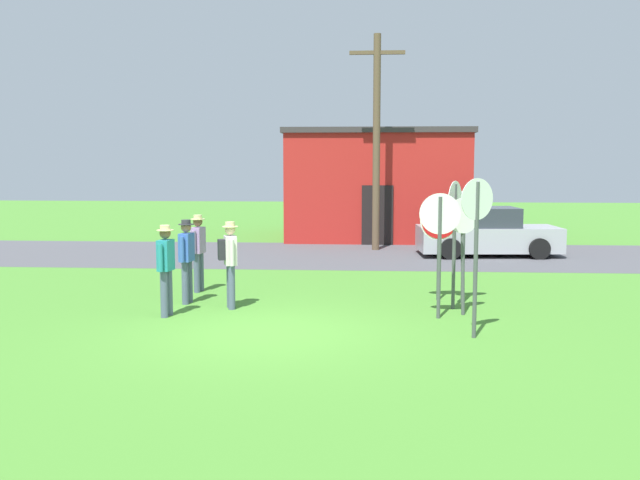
{
  "coord_description": "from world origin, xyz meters",
  "views": [
    {
      "loc": [
        1.76,
        -11.76,
        2.91
      ],
      "look_at": [
        0.75,
        2.76,
        1.3
      ],
      "focal_mm": 39.58,
      "sensor_mm": 36.0,
      "label": 1
    }
  ],
  "objects_px": {
    "person_in_dark_shirt": "(187,256)",
    "person_in_blue": "(166,265)",
    "stop_sign_tallest": "(440,233)",
    "stop_sign_far_back": "(464,227)",
    "person_in_teal": "(198,248)",
    "stop_sign_low_front": "(454,221)",
    "stop_sign_rear_left": "(476,231)",
    "stop_sign_rear_right": "(439,233)",
    "person_holding_notes": "(229,258)",
    "utility_pole": "(377,138)",
    "stop_sign_leaning_left": "(463,236)",
    "parked_car_on_street": "(486,234)"
  },
  "relations": [
    {
      "from": "person_in_dark_shirt",
      "to": "person_in_blue",
      "type": "relative_size",
      "value": 1.0
    },
    {
      "from": "stop_sign_tallest",
      "to": "person_in_blue",
      "type": "height_order",
      "value": "stop_sign_tallest"
    },
    {
      "from": "person_in_blue",
      "to": "stop_sign_far_back",
      "type": "bearing_deg",
      "value": 16.04
    },
    {
      "from": "person_in_teal",
      "to": "stop_sign_low_front",
      "type": "bearing_deg",
      "value": -15.23
    },
    {
      "from": "stop_sign_rear_left",
      "to": "stop_sign_tallest",
      "type": "xyz_separation_m",
      "value": [
        -0.45,
        1.45,
        -0.18
      ]
    },
    {
      "from": "stop_sign_rear_right",
      "to": "person_holding_notes",
      "type": "height_order",
      "value": "stop_sign_rear_right"
    },
    {
      "from": "stop_sign_rear_right",
      "to": "person_in_teal",
      "type": "xyz_separation_m",
      "value": [
        -5.29,
        0.61,
        -0.44
      ]
    },
    {
      "from": "stop_sign_far_back",
      "to": "person_in_dark_shirt",
      "type": "xyz_separation_m",
      "value": [
        -5.68,
        -0.41,
        -0.6
      ]
    },
    {
      "from": "stop_sign_rear_left",
      "to": "person_holding_notes",
      "type": "height_order",
      "value": "stop_sign_rear_left"
    },
    {
      "from": "utility_pole",
      "to": "stop_sign_leaning_left",
      "type": "xyz_separation_m",
      "value": [
        1.56,
        -9.9,
        -2.18
      ]
    },
    {
      "from": "person_in_teal",
      "to": "person_holding_notes",
      "type": "xyz_separation_m",
      "value": [
        1.06,
        -1.76,
        0.03
      ]
    },
    {
      "from": "stop_sign_low_front",
      "to": "stop_sign_leaning_left",
      "type": "bearing_deg",
      "value": -77.61
    },
    {
      "from": "stop_sign_tallest",
      "to": "parked_car_on_street",
      "type": "bearing_deg",
      "value": 75.56
    },
    {
      "from": "stop_sign_rear_right",
      "to": "stop_sign_tallest",
      "type": "distance_m",
      "value": 1.78
    },
    {
      "from": "stop_sign_low_front",
      "to": "stop_sign_rear_right",
      "type": "distance_m",
      "value": 0.97
    },
    {
      "from": "stop_sign_rear_right",
      "to": "stop_sign_low_front",
      "type": "bearing_deg",
      "value": -76.88
    },
    {
      "from": "parked_car_on_street",
      "to": "stop_sign_low_front",
      "type": "distance_m",
      "value": 8.53
    },
    {
      "from": "stop_sign_tallest",
      "to": "person_in_blue",
      "type": "bearing_deg",
      "value": -177.93
    },
    {
      "from": "stop_sign_leaning_left",
      "to": "person_holding_notes",
      "type": "xyz_separation_m",
      "value": [
        -4.55,
        0.23,
        -0.5
      ]
    },
    {
      "from": "stop_sign_rear_right",
      "to": "person_in_teal",
      "type": "distance_m",
      "value": 5.35
    },
    {
      "from": "person_in_dark_shirt",
      "to": "person_holding_notes",
      "type": "distance_m",
      "value": 1.08
    },
    {
      "from": "person_in_blue",
      "to": "stop_sign_low_front",
      "type": "bearing_deg",
      "value": 10.95
    },
    {
      "from": "utility_pole",
      "to": "stop_sign_rear_right",
      "type": "relative_size",
      "value": 3.37
    },
    {
      "from": "stop_sign_low_front",
      "to": "person_in_teal",
      "type": "height_order",
      "value": "stop_sign_low_front"
    },
    {
      "from": "person_in_dark_shirt",
      "to": "utility_pole",
      "type": "bearing_deg",
      "value": 66.73
    },
    {
      "from": "person_in_dark_shirt",
      "to": "stop_sign_low_front",
      "type": "bearing_deg",
      "value": -1.9
    },
    {
      "from": "parked_car_on_street",
      "to": "stop_sign_rear_right",
      "type": "xyz_separation_m",
      "value": [
        -2.18,
        -7.34,
        0.74
      ]
    },
    {
      "from": "stop_sign_rear_left",
      "to": "stop_sign_low_front",
      "type": "bearing_deg",
      "value": 91.9
    },
    {
      "from": "stop_sign_leaning_left",
      "to": "person_holding_notes",
      "type": "relative_size",
      "value": 1.29
    },
    {
      "from": "stop_sign_rear_right",
      "to": "person_in_dark_shirt",
      "type": "relative_size",
      "value": 1.2
    },
    {
      "from": "stop_sign_far_back",
      "to": "person_in_blue",
      "type": "height_order",
      "value": "stop_sign_far_back"
    },
    {
      "from": "stop_sign_low_front",
      "to": "person_holding_notes",
      "type": "distance_m",
      "value": 4.51
    },
    {
      "from": "utility_pole",
      "to": "stop_sign_low_front",
      "type": "height_order",
      "value": "utility_pole"
    },
    {
      "from": "stop_sign_rear_right",
      "to": "person_in_teal",
      "type": "bearing_deg",
      "value": 173.46
    },
    {
      "from": "parked_car_on_street",
      "to": "person_holding_notes",
      "type": "relative_size",
      "value": 2.54
    },
    {
      "from": "stop_sign_leaning_left",
      "to": "person_in_blue",
      "type": "distance_m",
      "value": 5.66
    },
    {
      "from": "stop_sign_leaning_left",
      "to": "person_in_blue",
      "type": "bearing_deg",
      "value": -174.21
    },
    {
      "from": "stop_sign_far_back",
      "to": "person_in_teal",
      "type": "relative_size",
      "value": 1.34
    },
    {
      "from": "stop_sign_tallest",
      "to": "person_in_teal",
      "type": "relative_size",
      "value": 1.35
    },
    {
      "from": "stop_sign_tallest",
      "to": "person_in_blue",
      "type": "distance_m",
      "value": 5.16
    },
    {
      "from": "stop_sign_low_front",
      "to": "stop_sign_rear_left",
      "type": "distance_m",
      "value": 2.33
    },
    {
      "from": "parked_car_on_street",
      "to": "stop_sign_far_back",
      "type": "xyz_separation_m",
      "value": [
        -1.71,
        -7.64,
        0.89
      ]
    },
    {
      "from": "parked_car_on_street",
      "to": "person_in_teal",
      "type": "distance_m",
      "value": 10.07
    },
    {
      "from": "utility_pole",
      "to": "person_holding_notes",
      "type": "bearing_deg",
      "value": -107.18
    },
    {
      "from": "utility_pole",
      "to": "parked_car_on_street",
      "type": "height_order",
      "value": "utility_pole"
    },
    {
      "from": "person_in_dark_shirt",
      "to": "person_in_teal",
      "type": "height_order",
      "value": "same"
    },
    {
      "from": "stop_sign_leaning_left",
      "to": "stop_sign_rear_right",
      "type": "distance_m",
      "value": 1.42
    },
    {
      "from": "parked_car_on_street",
      "to": "stop_sign_leaning_left",
      "type": "distance_m",
      "value": 8.96
    },
    {
      "from": "person_holding_notes",
      "to": "utility_pole",
      "type": "bearing_deg",
      "value": 72.82
    },
    {
      "from": "person_in_blue",
      "to": "utility_pole",
      "type": "bearing_deg",
      "value": 68.89
    }
  ]
}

